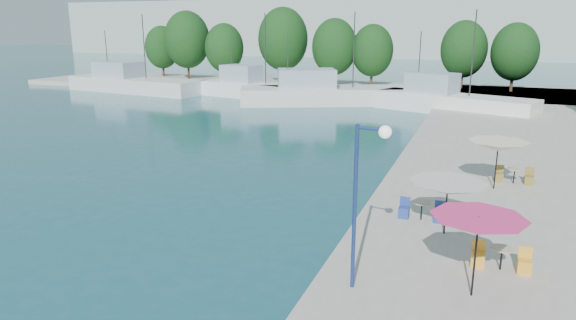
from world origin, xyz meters
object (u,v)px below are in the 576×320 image
at_px(trawler_02, 253,89).
at_px(street_lamp, 366,178).
at_px(trawler_04, 449,102).
at_px(umbrella_white, 448,188).
at_px(umbrella_pink, 478,225).
at_px(umbrella_cream, 498,146).
at_px(trawler_01, 133,83).
at_px(trawler_03, 329,94).

relative_size(trawler_02, street_lamp, 3.02).
xyz_separation_m(trawler_04, umbrella_white, (2.13, -33.69, 1.35)).
xyz_separation_m(trawler_02, trawler_04, (22.68, -3.13, -0.00)).
xyz_separation_m(umbrella_pink, umbrella_cream, (0.69, 11.22, -0.07)).
bearing_deg(trawler_01, umbrella_white, -32.78).
height_order(trawler_03, umbrella_white, trawler_03).
height_order(trawler_02, trawler_04, same).
relative_size(trawler_04, street_lamp, 3.16).
relative_size(trawler_01, umbrella_white, 6.92).
bearing_deg(trawler_03, trawler_04, -31.31).
height_order(trawler_01, trawler_04, same).
distance_m(trawler_01, trawler_03, 27.14).
relative_size(umbrella_white, street_lamp, 0.58).
relative_size(trawler_03, umbrella_pink, 7.65).
bearing_deg(umbrella_cream, trawler_01, 145.66).
height_order(umbrella_white, street_lamp, street_lamp).
bearing_deg(trawler_03, trawler_02, 147.90).
bearing_deg(umbrella_cream, umbrella_pink, -93.54).
distance_m(umbrella_pink, umbrella_white, 4.69).
bearing_deg(umbrella_white, trawler_04, 93.62).
bearing_deg(street_lamp, umbrella_white, 76.76).
height_order(trawler_02, umbrella_white, trawler_02).
bearing_deg(umbrella_white, umbrella_pink, -76.10).
xyz_separation_m(trawler_03, umbrella_white, (14.94, -35.38, 1.35)).
bearing_deg(trawler_03, umbrella_white, -90.89).
height_order(trawler_01, trawler_02, same).
xyz_separation_m(trawler_04, umbrella_cream, (3.95, -27.00, 1.65)).
height_order(umbrella_cream, street_lamp, street_lamp).
bearing_deg(trawler_03, street_lamp, -96.09).
distance_m(trawler_03, street_lamp, 42.82).
relative_size(trawler_01, umbrella_pink, 7.35).
relative_size(trawler_04, umbrella_pink, 5.83).
distance_m(trawler_04, umbrella_white, 33.78).
xyz_separation_m(trawler_03, trawler_04, (12.81, -1.69, 0.00)).
bearing_deg(umbrella_pink, umbrella_white, 103.90).
bearing_deg(trawler_03, umbrella_pink, -91.86).
relative_size(trawler_03, umbrella_white, 7.20).
bearing_deg(umbrella_white, trawler_02, 123.97).
xyz_separation_m(umbrella_cream, street_lamp, (-3.78, -12.00, 1.36)).
distance_m(trawler_04, street_lamp, 39.12).
relative_size(umbrella_pink, umbrella_white, 0.94).
height_order(umbrella_pink, umbrella_cream, umbrella_pink).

